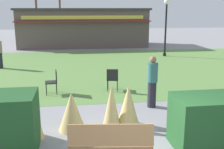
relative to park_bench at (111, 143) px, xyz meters
The scene contains 15 objects.
lawn_patch 9.76m from the park_bench, 85.50° to the left, with size 36.00×12.00×0.01m, color #5B8442.
park_bench is the anchor object (origin of this frame).
ornamental_grass_behind_left 2.31m from the park_bench, 140.92° to the left, with size 0.59×0.59×1.29m, color tan.
ornamental_grass_behind_right 1.96m from the park_bench, 113.96° to the left, with size 0.72×0.72×1.05m, color tan.
ornamental_grass_behind_center 1.83m from the park_bench, 81.76° to the left, with size 0.50×0.50×1.21m, color tan.
ornamental_grass_behind_far 2.05m from the park_bench, 68.87° to the left, with size 0.63×0.63×1.15m, color tan.
lamppost_far 14.08m from the park_bench, 67.22° to the left, with size 0.36×0.36×3.77m.
food_kiosk 18.98m from the park_bench, 89.64° to the left, with size 10.85×4.51×3.19m.
cafe_chair_west 5.29m from the park_bench, 81.75° to the left, with size 0.51×0.51×0.89m.
cafe_chair_center 5.38m from the park_bench, 106.20° to the left, with size 0.48×0.48×0.89m.
person_strolling 3.73m from the park_bench, 61.24° to the left, with size 0.34×0.34×1.69m.
parked_car_west_slot 27.74m from the park_bench, 97.43° to the left, with size 4.26×2.17×1.20m.
parked_car_center_slot 27.54m from the park_bench, 87.31° to the left, with size 4.22×2.10×1.20m.
tree_left_bg 32.08m from the park_bench, 99.53° to the left, with size 0.91×0.96×5.58m.
tree_right_bg 34.51m from the park_bench, 94.16° to the left, with size 0.91×0.96×5.70m.
Camera 1 is at (-1.44, -4.65, 3.16)m, focal length 44.29 mm.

